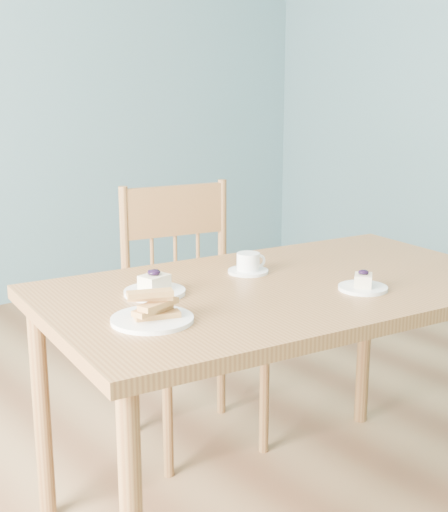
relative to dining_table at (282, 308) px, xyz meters
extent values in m
cube|color=olive|center=(0.00, 0.00, 0.05)|extent=(1.46, 0.96, 0.04)
cylinder|color=olive|center=(-0.57, 0.41, -0.31)|extent=(0.05, 0.05, 0.69)
cylinder|color=olive|center=(0.66, 0.24, -0.31)|extent=(0.05, 0.05, 0.69)
cube|color=olive|center=(0.06, 0.51, -0.22)|extent=(0.50, 0.49, 0.04)
cylinder|color=olive|center=(-0.15, 0.38, -0.45)|extent=(0.03, 0.03, 0.42)
cylinder|color=olive|center=(0.20, 0.30, -0.45)|extent=(0.03, 0.03, 0.42)
cylinder|color=olive|center=(-0.08, 0.71, -0.45)|extent=(0.03, 0.03, 0.42)
cylinder|color=olive|center=(0.28, 0.64, -0.45)|extent=(0.03, 0.03, 0.42)
cylinder|color=olive|center=(-0.09, 0.73, 0.04)|extent=(0.03, 0.03, 0.48)
cylinder|color=olive|center=(0.29, 0.65, 0.04)|extent=(0.03, 0.03, 0.48)
cube|color=olive|center=(0.10, 0.69, 0.18)|extent=(0.36, 0.10, 0.18)
cylinder|color=olive|center=(0.01, 0.70, -0.06)|extent=(0.01, 0.01, 0.29)
cylinder|color=olive|center=(0.10, 0.69, -0.06)|extent=(0.01, 0.01, 0.29)
cylinder|color=olive|center=(0.19, 0.67, -0.06)|extent=(0.01, 0.01, 0.29)
cylinder|color=white|center=(0.14, -0.18, 0.08)|extent=(0.14, 0.14, 0.01)
cube|color=beige|center=(0.14, -0.18, 0.10)|extent=(0.08, 0.07, 0.03)
ellipsoid|color=black|center=(0.14, -0.18, 0.12)|extent=(0.03, 0.03, 0.01)
sphere|color=black|center=(0.14, -0.18, 0.12)|extent=(0.01, 0.01, 0.01)
sphere|color=black|center=(0.13, -0.17, 0.12)|extent=(0.01, 0.01, 0.01)
sphere|color=black|center=(0.14, -0.19, 0.12)|extent=(0.01, 0.01, 0.01)
cylinder|color=white|center=(-0.34, 0.14, 0.08)|extent=(0.17, 0.17, 0.01)
cube|color=beige|center=(-0.34, 0.14, 0.11)|extent=(0.08, 0.07, 0.04)
ellipsoid|color=black|center=(-0.34, 0.14, 0.14)|extent=(0.04, 0.04, 0.02)
sphere|color=black|center=(-0.33, 0.15, 0.13)|extent=(0.01, 0.01, 0.01)
sphere|color=black|center=(-0.35, 0.15, 0.13)|extent=(0.01, 0.01, 0.01)
sphere|color=black|center=(-0.34, 0.13, 0.13)|extent=(0.01, 0.01, 0.01)
cylinder|color=white|center=(0.00, 0.16, 0.08)|extent=(0.12, 0.12, 0.01)
cylinder|color=white|center=(0.00, 0.16, 0.11)|extent=(0.09, 0.09, 0.05)
cylinder|color=olive|center=(0.00, 0.16, 0.13)|extent=(0.06, 0.06, 0.00)
torus|color=white|center=(0.03, 0.14, 0.11)|extent=(0.04, 0.02, 0.04)
cylinder|color=white|center=(-0.47, -0.04, 0.08)|extent=(0.20, 0.20, 0.01)
camera|label=1|loc=(-1.35, -1.43, 0.64)|focal=50.00mm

